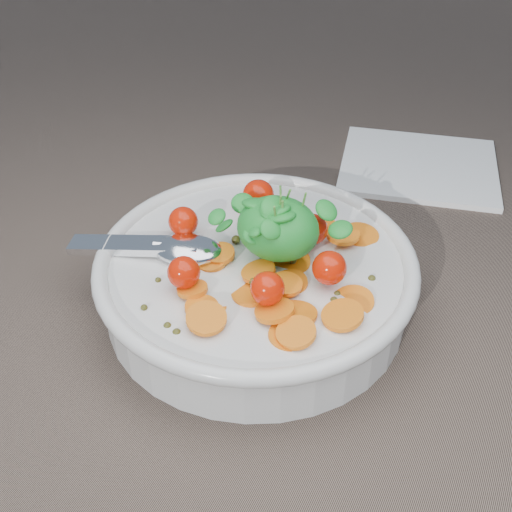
% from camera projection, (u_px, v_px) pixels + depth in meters
% --- Properties ---
extents(ground, '(6.00, 6.00, 0.00)m').
position_uv_depth(ground, '(290.00, 295.00, 0.57)').
color(ground, '#6F5D4F').
rests_on(ground, ground).
extents(bowl, '(0.29, 0.27, 0.11)m').
position_uv_depth(bowl, '(256.00, 277.00, 0.54)').
color(bowl, silver).
rests_on(bowl, ground).
extents(napkin, '(0.21, 0.19, 0.01)m').
position_uv_depth(napkin, '(419.00, 166.00, 0.74)').
color(napkin, white).
rests_on(napkin, ground).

